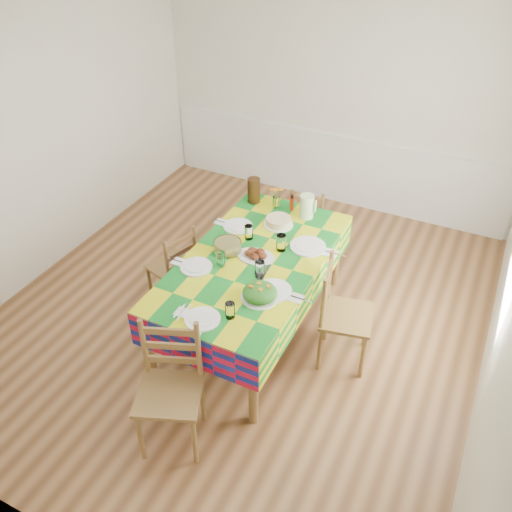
{
  "coord_description": "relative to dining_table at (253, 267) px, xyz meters",
  "views": [
    {
      "loc": [
        1.89,
        -3.55,
        3.68
      ],
      "look_at": [
        0.2,
        -0.08,
        0.82
      ],
      "focal_mm": 38.0,
      "sensor_mm": 36.0,
      "label": 1
    }
  ],
  "objects": [
    {
      "name": "room",
      "position": [
        -0.19,
        0.14,
        0.62
      ],
      "size": [
        4.58,
        5.08,
        2.78
      ],
      "color": "brown",
      "rests_on": "ground"
    },
    {
      "name": "wainscot",
      "position": [
        -0.19,
        2.62,
        -0.25
      ],
      "size": [
        4.41,
        0.06,
        0.92
      ],
      "color": "white",
      "rests_on": "room"
    },
    {
      "name": "dining_table",
      "position": [
        0.0,
        0.0,
        0.0
      ],
      "size": [
        1.14,
        2.12,
        0.82
      ],
      "color": "brown",
      "rests_on": "room"
    },
    {
      "name": "setting_near_head",
      "position": [
        0.05,
        -0.82,
        0.12
      ],
      "size": [
        0.45,
        0.3,
        0.13
      ],
      "color": "white",
      "rests_on": "dining_table"
    },
    {
      "name": "setting_left_near",
      "position": [
        -0.33,
        -0.28,
        0.12
      ],
      "size": [
        0.51,
        0.3,
        0.13
      ],
      "rotation": [
        0.0,
        0.0,
        1.57
      ],
      "color": "white",
      "rests_on": "dining_table"
    },
    {
      "name": "setting_left_far",
      "position": [
        -0.3,
        0.34,
        0.12
      ],
      "size": [
        0.52,
        0.31,
        0.14
      ],
      "rotation": [
        0.0,
        0.0,
        1.57
      ],
      "color": "white",
      "rests_on": "dining_table"
    },
    {
      "name": "setting_right_near",
      "position": [
        0.28,
        -0.28,
        0.13
      ],
      "size": [
        0.57,
        0.33,
        0.14
      ],
      "rotation": [
        0.0,
        0.0,
        -1.57
      ],
      "color": "white",
      "rests_on": "dining_table"
    },
    {
      "name": "setting_right_far",
      "position": [
        0.3,
        0.32,
        0.13
      ],
      "size": [
        0.61,
        0.35,
        0.16
      ],
      "rotation": [
        0.0,
        0.0,
        -1.57
      ],
      "color": "white",
      "rests_on": "dining_table"
    },
    {
      "name": "meat_platter",
      "position": [
        0.01,
        0.03,
        0.12
      ],
      "size": [
        0.34,
        0.25,
        0.07
      ],
      "color": "white",
      "rests_on": "dining_table"
    },
    {
      "name": "salad_platter",
      "position": [
        0.28,
        -0.45,
        0.14
      ],
      "size": [
        0.31,
        0.31,
        0.13
      ],
      "color": "white",
      "rests_on": "dining_table"
    },
    {
      "name": "pasta_bowl",
      "position": [
        -0.26,
        0.01,
        0.14
      ],
      "size": [
        0.25,
        0.25,
        0.09
      ],
      "color": "white",
      "rests_on": "dining_table"
    },
    {
      "name": "cake",
      "position": [
        -0.02,
        0.59,
        0.13
      ],
      "size": [
        0.28,
        0.28,
        0.08
      ],
      "color": "white",
      "rests_on": "dining_table"
    },
    {
      "name": "serving_utensils",
      "position": [
        0.15,
        -0.09,
        0.1
      ],
      "size": [
        0.15,
        0.34,
        0.01
      ],
      "color": "black",
      "rests_on": "dining_table"
    },
    {
      "name": "flower_vase",
      "position": [
        -0.18,
        0.87,
        0.19
      ],
      "size": [
        0.15,
        0.12,
        0.23
      ],
      "color": "white",
      "rests_on": "dining_table"
    },
    {
      "name": "hot_sauce",
      "position": [
        -0.02,
        0.9,
        0.18
      ],
      "size": [
        0.04,
        0.04,
        0.17
      ],
      "primitive_type": "cylinder",
      "color": "red",
      "rests_on": "dining_table"
    },
    {
      "name": "green_pitcher",
      "position": [
        0.16,
        0.84,
        0.21
      ],
      "size": [
        0.14,
        0.14,
        0.24
      ],
      "primitive_type": "cylinder",
      "color": "#CAEFA9",
      "rests_on": "dining_table"
    },
    {
      "name": "tea_pitcher",
      "position": [
        -0.43,
        0.88,
        0.22
      ],
      "size": [
        0.13,
        0.13,
        0.26
      ],
      "primitive_type": "cylinder",
      "color": "black",
      "rests_on": "dining_table"
    },
    {
      "name": "name_card",
      "position": [
        0.03,
        -1.02,
        0.1
      ],
      "size": [
        0.09,
        0.03,
        0.02
      ],
      "primitive_type": "cube",
      "color": "white",
      "rests_on": "dining_table"
    },
    {
      "name": "chair_near",
      "position": [
        -0.02,
        -1.34,
        -0.21
      ],
      "size": [
        0.6,
        0.59,
        1.06
      ],
      "rotation": [
        0.0,
        0.0,
        0.38
      ],
      "color": "brown",
      "rests_on": "room"
    },
    {
      "name": "chair_far",
      "position": [
        0.01,
        1.34,
        -0.3
      ],
      "size": [
        0.44,
        0.42,
        0.87
      ],
      "rotation": [
        0.0,
        0.0,
        3.3
      ],
      "color": "brown",
      "rests_on": "room"
    },
    {
      "name": "chair_left",
      "position": [
        -0.85,
        -0.01,
        -0.29
      ],
      "size": [
        0.48,
        0.5,
        0.91
      ],
      "rotation": [
        0.0,
        0.0,
        -1.87
      ],
      "color": "brown",
      "rests_on": "room"
    },
    {
      "name": "chair_right",
      "position": [
        0.85,
        -0.01,
        -0.23
      ],
      "size": [
        0.51,
        0.53,
        1.02
      ],
      "rotation": [
        0.0,
        0.0,
        1.78
      ],
      "color": "brown",
      "rests_on": "room"
    }
  ]
}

